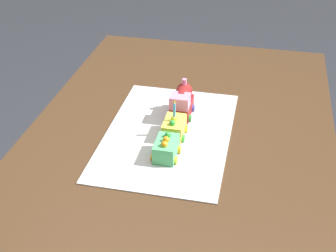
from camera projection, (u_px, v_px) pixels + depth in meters
The scene contains 6 objects.
dining_table at pixel (182, 151), 1.66m from camera, with size 1.40×1.00×0.74m.
cake_board at pixel (168, 134), 1.55m from camera, with size 0.60×0.40×0.00m, color silver.
cake_locomotive at pixel (182, 103), 1.62m from camera, with size 0.14×0.08×0.12m.
cake_car_hopper_lemon at pixel (174, 128), 1.53m from camera, with size 0.10×0.08×0.07m.
cake_car_gondola_mint_green at pixel (166, 148), 1.43m from camera, with size 0.10×0.08×0.07m.
birthday_candle at pixel (174, 108), 1.49m from camera, with size 0.01×0.01×0.06m.
Camera 1 is at (1.32, 0.24, 1.61)m, focal length 50.80 mm.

